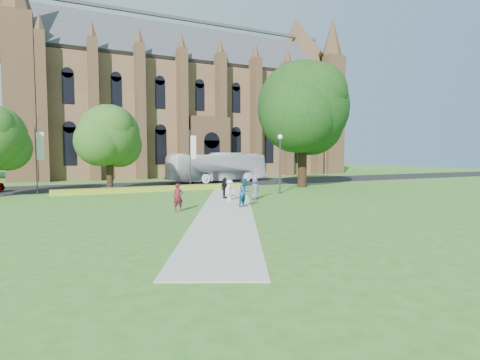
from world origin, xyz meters
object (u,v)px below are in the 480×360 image
large_tree (303,108)px  pedestrian_0 (178,197)px  streetlamp (280,156)px  tour_coach (218,167)px

large_tree → pedestrian_0: size_ratio=7.89×
streetlamp → pedestrian_0: streetlamp is taller
tour_coach → pedestrian_0: (-11.25, -21.33, -0.97)m
streetlamp → pedestrian_0: bearing=-150.3°
tour_coach → pedestrian_0: bearing=143.4°
tour_coach → pedestrian_0: tour_coach is taller
streetlamp → tour_coach: (0.13, 14.99, -1.45)m
large_tree → tour_coach: large_tree is taller
streetlamp → large_tree: size_ratio=0.40×
streetlamp → pedestrian_0: 13.02m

